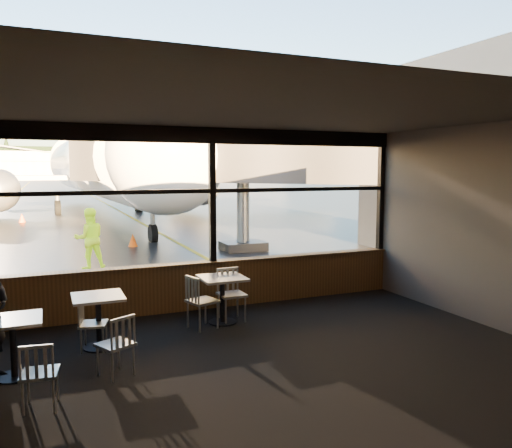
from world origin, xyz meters
TOP-DOWN VIEW (x-y plane):
  - ground_plane at (0.00, 120.00)m, footprint 520.00×520.00m
  - carpet_floor at (0.00, -3.00)m, footprint 8.00×6.00m
  - ceiling at (0.00, -3.00)m, footprint 8.00×6.00m
  - wall_right at (4.00, -3.00)m, footprint 0.04×6.00m
  - wall_back at (0.00, -6.00)m, footprint 8.00×0.04m
  - window_sill at (0.00, 0.00)m, footprint 8.00×0.28m
  - window_header at (0.00, 0.00)m, footprint 8.00×0.18m
  - mullion_centre at (0.00, 0.00)m, footprint 0.12×0.12m
  - mullion_right at (3.95, 0.00)m, footprint 0.12×0.12m
  - window_transom at (0.00, 0.00)m, footprint 8.00×0.10m
  - airliner at (0.18, 22.24)m, footprint 33.40×39.48m
  - jet_bridge at (3.60, 5.50)m, footprint 8.54×10.44m
  - cafe_table_near at (-0.16, -1.03)m, footprint 0.76×0.76m
  - cafe_table_mid at (-2.30, -1.48)m, footprint 0.74×0.74m
  - cafe_table_left at (-3.43, -2.19)m, footprint 0.72×0.72m
  - chair_near_w at (-0.58, -1.19)m, footprint 0.64×0.64m
  - chair_near_n at (0.03, -0.98)m, footprint 0.52×0.52m
  - chair_mid_s at (-2.21, -2.65)m, footprint 0.62×0.62m
  - chair_mid_w at (-2.38, -1.56)m, footprint 0.53×0.53m
  - chair_left_s at (-3.11, -3.24)m, footprint 0.50×0.50m
  - ground_crew at (-1.90, 5.04)m, footprint 0.87×0.71m
  - cone_nose at (-0.18, 8.59)m, footprint 0.33×0.33m
  - cone_wing at (-4.12, 19.10)m, footprint 0.33×0.33m
  - terminal_annex at (10.00, 2.50)m, footprint 5.00×7.00m
  - hangar_mid at (0.00, 185.00)m, footprint 38.00×15.00m
  - hangar_right at (60.00, 178.00)m, footprint 50.00×20.00m
  - fuel_tank_c at (-10.00, 182.00)m, footprint 8.00×8.00m
  - treeline at (0.00, 210.00)m, footprint 360.00×3.00m

SIDE VIEW (x-z plane):
  - ground_plane at x=0.00m, z-range 0.00..0.00m
  - carpet_floor at x=0.00m, z-range 0.01..0.01m
  - cone_wing at x=-4.12m, z-range 0.00..0.46m
  - cone_nose at x=-0.18m, z-range 0.00..0.46m
  - cafe_table_left at x=-3.43m, z-range 0.00..0.79m
  - chair_mid_w at x=-2.38m, z-range 0.00..0.80m
  - chair_left_s at x=-3.11m, z-range 0.00..0.81m
  - cafe_table_mid at x=-2.30m, z-range 0.00..0.82m
  - cafe_table_near at x=-0.16m, z-range 0.00..0.84m
  - chair_mid_s at x=-2.21m, z-range 0.00..0.84m
  - window_sill at x=0.00m, z-range 0.00..0.90m
  - chair_near_w at x=-0.58m, z-range 0.00..0.94m
  - chair_near_n at x=0.03m, z-range 0.00..0.95m
  - ground_crew at x=-1.90m, z-range 0.00..1.67m
  - wall_right at x=4.00m, z-range 0.00..3.50m
  - wall_back at x=0.00m, z-range 0.00..3.50m
  - mullion_centre at x=0.00m, z-range 0.90..3.50m
  - mullion_right at x=3.95m, z-range 0.90..3.50m
  - jet_bridge at x=3.60m, z-range 0.00..4.55m
  - window_transom at x=0.00m, z-range 2.26..2.34m
  - terminal_annex at x=10.00m, z-range 0.00..6.00m
  - fuel_tank_c at x=-10.00m, z-range 0.00..6.00m
  - window_header at x=0.00m, z-range 3.20..3.50m
  - ceiling at x=0.00m, z-range 3.48..3.52m
  - hangar_mid at x=0.00m, z-range 0.00..10.00m
  - airliner at x=0.18m, z-range 0.00..11.66m
  - hangar_right at x=60.00m, z-range 0.00..12.00m
  - treeline at x=0.00m, z-range 0.00..12.00m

